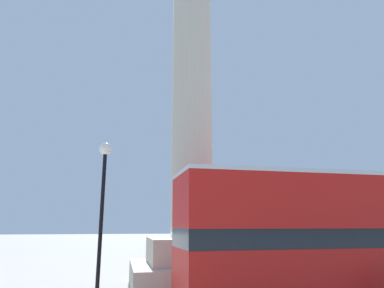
# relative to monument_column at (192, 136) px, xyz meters

# --- Properties ---
(monument_column) EXTENTS (5.48, 5.48, 20.53)m
(monument_column) POSITION_rel_monument_column_xyz_m (0.00, 0.00, 0.00)
(monument_column) COLOR #BCB29E
(monument_column) RESTS_ON ground_plane
(bus_a) EXTENTS (10.39, 3.07, 4.42)m
(bus_a) POSITION_rel_monument_column_xyz_m (3.57, -5.89, -4.70)
(bus_a) COLOR red
(bus_a) RESTS_ON ground_plane
(street_lamp) EXTENTS (0.46, 0.46, 5.85)m
(street_lamp) POSITION_rel_monument_column_xyz_m (-3.98, -3.10, -3.66)
(street_lamp) COLOR black
(street_lamp) RESTS_ON ground_plane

